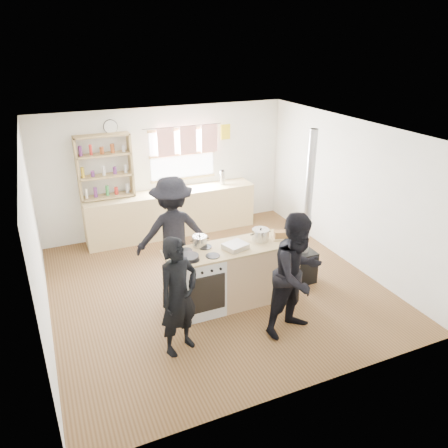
{
  "coord_description": "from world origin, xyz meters",
  "views": [
    {
      "loc": [
        -2.29,
        -5.66,
        3.73
      ],
      "look_at": [
        0.13,
        -0.1,
        1.1
      ],
      "focal_mm": 35.0,
      "sensor_mm": 36.0,
      "label": 1
    }
  ],
  "objects": [
    {
      "name": "ground",
      "position": [
        0.0,
        0.0,
        -0.01
      ],
      "size": [
        5.0,
        5.0,
        0.01
      ],
      "primitive_type": "cube",
      "color": "brown",
      "rests_on": "ground"
    },
    {
      "name": "back_counter",
      "position": [
        0.0,
        2.22,
        0.45
      ],
      "size": [
        3.4,
        0.55,
        0.9
      ],
      "primitive_type": "cube",
      "color": "#D2B87E",
      "rests_on": "ground"
    },
    {
      "name": "shelving_unit",
      "position": [
        -1.2,
        2.34,
        1.51
      ],
      "size": [
        1.0,
        0.28,
        1.2
      ],
      "color": "tan",
      "rests_on": "back_counter"
    },
    {
      "name": "thermos",
      "position": [
        1.1,
        2.22,
        1.04
      ],
      "size": [
        0.1,
        0.1,
        0.29
      ],
      "primitive_type": "cylinder",
      "color": "silver",
      "rests_on": "back_counter"
    },
    {
      "name": "cooking_island",
      "position": [
        0.14,
        -0.55,
        0.47
      ],
      "size": [
        1.97,
        0.64,
        0.93
      ],
      "color": "silver",
      "rests_on": "ground"
    },
    {
      "name": "skillet_greens",
      "position": [
        -0.63,
        -0.64,
        0.96
      ],
      "size": [
        0.35,
        0.35,
        0.05
      ],
      "color": "black",
      "rests_on": "cooking_island"
    },
    {
      "name": "roast_tray",
      "position": [
        0.09,
        -0.61,
        0.97
      ],
      "size": [
        0.38,
        0.35,
        0.08
      ],
      "color": "silver",
      "rests_on": "cooking_island"
    },
    {
      "name": "stockpot_stove",
      "position": [
        -0.35,
        -0.33,
        1.01
      ],
      "size": [
        0.22,
        0.22,
        0.18
      ],
      "color": "#BABABC",
      "rests_on": "cooking_island"
    },
    {
      "name": "stockpot_counter",
      "position": [
        0.54,
        -0.51,
        1.02
      ],
      "size": [
        0.26,
        0.26,
        0.2
      ],
      "color": "#BCBCBE",
      "rests_on": "cooking_island"
    },
    {
      "name": "bread_board",
      "position": [
        0.86,
        -0.58,
        0.98
      ],
      "size": [
        0.33,
        0.27,
        0.12
      ],
      "color": "tan",
      "rests_on": "cooking_island"
    },
    {
      "name": "flue_heater",
      "position": [
        1.39,
        -0.44,
        0.64
      ],
      "size": [
        0.35,
        0.35,
        2.5
      ],
      "color": "black",
      "rests_on": "ground"
    },
    {
      "name": "person_near_left",
      "position": [
        -0.99,
        -1.27,
        0.79
      ],
      "size": [
        0.67,
        0.57,
        1.57
      ],
      "primitive_type": "imported",
      "rotation": [
        0.0,
        0.0,
        0.4
      ],
      "color": "black",
      "rests_on": "ground"
    },
    {
      "name": "person_near_right",
      "position": [
        0.56,
        -1.5,
        0.86
      ],
      "size": [
        0.97,
        0.84,
        1.72
      ],
      "primitive_type": "imported",
      "rotation": [
        0.0,
        0.0,
        0.25
      ],
      "color": "black",
      "rests_on": "ground"
    },
    {
      "name": "person_far",
      "position": [
        -0.55,
        0.35,
        0.9
      ],
      "size": [
        1.22,
        0.78,
        1.8
      ],
      "primitive_type": "imported",
      "rotation": [
        0.0,
        0.0,
        3.04
      ],
      "color": "black",
      "rests_on": "ground"
    }
  ]
}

